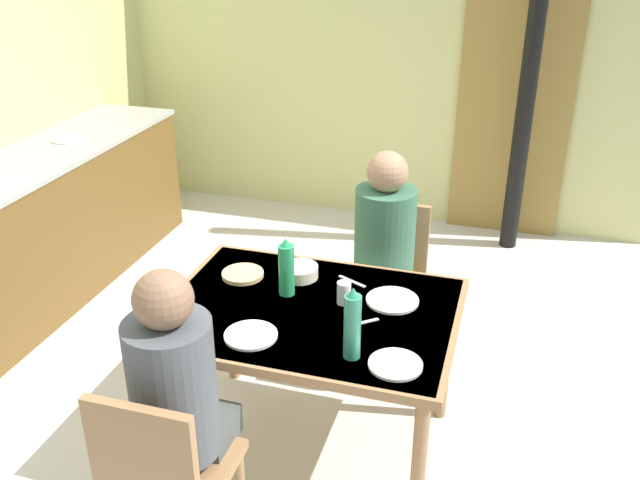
% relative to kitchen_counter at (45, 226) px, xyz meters
% --- Properties ---
extents(ground_plane, '(6.88, 6.88, 0.00)m').
position_rel_kitchen_counter_xyz_m(ground_plane, '(1.68, -0.78, -0.45)').
color(ground_plane, beige).
extents(wall_back, '(4.22, 0.10, 2.73)m').
position_rel_kitchen_counter_xyz_m(wall_back, '(1.68, 1.87, 0.91)').
color(wall_back, '#C6C882').
rests_on(wall_back, ground_plane).
extents(door_wooden, '(0.80, 0.05, 2.00)m').
position_rel_kitchen_counter_xyz_m(door_wooden, '(2.71, 1.79, 0.55)').
color(door_wooden, olive).
rests_on(door_wooden, ground_plane).
extents(stove_pipe_column, '(0.12, 0.12, 2.73)m').
position_rel_kitchen_counter_xyz_m(stove_pipe_column, '(2.78, 1.52, 0.91)').
color(stove_pipe_column, black).
rests_on(stove_pipe_column, ground_plane).
extents(kitchen_counter, '(0.61, 2.45, 0.91)m').
position_rel_kitchen_counter_xyz_m(kitchen_counter, '(0.00, 0.00, 0.00)').
color(kitchen_counter, brown).
rests_on(kitchen_counter, ground_plane).
extents(dining_table, '(1.23, 0.91, 0.73)m').
position_rel_kitchen_counter_xyz_m(dining_table, '(2.02, -0.91, 0.21)').
color(dining_table, '#9A7048').
rests_on(dining_table, ground_plane).
extents(chair_near_diner, '(0.40, 0.40, 0.87)m').
position_rel_kitchen_counter_xyz_m(chair_near_diner, '(1.75, -1.72, 0.05)').
color(chair_near_diner, '#9A7048').
rests_on(chair_near_diner, ground_plane).
extents(chair_far_diner, '(0.40, 0.40, 0.87)m').
position_rel_kitchen_counter_xyz_m(chair_far_diner, '(2.20, -0.10, 0.05)').
color(chair_far_diner, '#9A7048').
rests_on(chair_far_diner, ground_plane).
extents(person_near_diner, '(0.30, 0.37, 0.77)m').
position_rel_kitchen_counter_xyz_m(person_near_diner, '(1.75, -1.58, 0.33)').
color(person_near_diner, '#484F4E').
rests_on(person_near_diner, ground_plane).
extents(person_far_diner, '(0.30, 0.37, 0.77)m').
position_rel_kitchen_counter_xyz_m(person_far_diner, '(2.20, -0.24, 0.33)').
color(person_far_diner, '#3F6353').
rests_on(person_far_diner, ground_plane).
extents(water_bottle_green_near, '(0.06, 0.06, 0.29)m').
position_rel_kitchen_counter_xyz_m(water_bottle_green_near, '(2.27, -1.19, 0.42)').
color(water_bottle_green_near, '#328868').
rests_on(water_bottle_green_near, dining_table).
extents(water_bottle_green_far, '(0.07, 0.07, 0.27)m').
position_rel_kitchen_counter_xyz_m(water_bottle_green_far, '(1.89, -0.82, 0.41)').
color(water_bottle_green_far, '#299B5A').
rests_on(water_bottle_green_far, dining_table).
extents(serving_bowl_center, '(0.17, 0.17, 0.05)m').
position_rel_kitchen_counter_xyz_m(serving_bowl_center, '(1.90, -0.66, 0.31)').
color(serving_bowl_center, '#F1E5C5').
rests_on(serving_bowl_center, dining_table).
extents(dinner_plate_near_left, '(0.23, 0.23, 0.01)m').
position_rel_kitchen_counter_xyz_m(dinner_plate_near_left, '(2.34, -0.75, 0.29)').
color(dinner_plate_near_left, white).
rests_on(dinner_plate_near_left, dining_table).
extents(dinner_plate_near_right, '(0.21, 0.21, 0.01)m').
position_rel_kitchen_counter_xyz_m(dinner_plate_near_right, '(1.86, -1.17, 0.29)').
color(dinner_plate_near_right, white).
rests_on(dinner_plate_near_right, dining_table).
extents(dinner_plate_far_center, '(0.20, 0.20, 0.01)m').
position_rel_kitchen_counter_xyz_m(dinner_plate_far_center, '(2.44, -1.20, 0.29)').
color(dinner_plate_far_center, white).
rests_on(dinner_plate_far_center, dining_table).
extents(drinking_glass_by_near_diner, '(0.06, 0.06, 0.10)m').
position_rel_kitchen_counter_xyz_m(drinking_glass_by_near_diner, '(2.15, -0.82, 0.33)').
color(drinking_glass_by_near_diner, silver).
rests_on(drinking_glass_by_near_diner, dining_table).
extents(bread_plate_sliced, '(0.19, 0.19, 0.02)m').
position_rel_kitchen_counter_xyz_m(bread_plate_sliced, '(1.65, -0.73, 0.29)').
color(bread_plate_sliced, '#DBB77A').
rests_on(bread_plate_sliced, dining_table).
extents(cutlery_knife_near, '(0.14, 0.08, 0.00)m').
position_rel_kitchen_counter_xyz_m(cutlery_knife_near, '(2.13, -0.63, 0.29)').
color(cutlery_knife_near, silver).
rests_on(cutlery_knife_near, dining_table).
extents(cutlery_fork_near, '(0.13, 0.11, 0.00)m').
position_rel_kitchen_counter_xyz_m(cutlery_fork_near, '(2.26, -0.96, 0.29)').
color(cutlery_fork_near, silver).
rests_on(cutlery_fork_near, dining_table).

